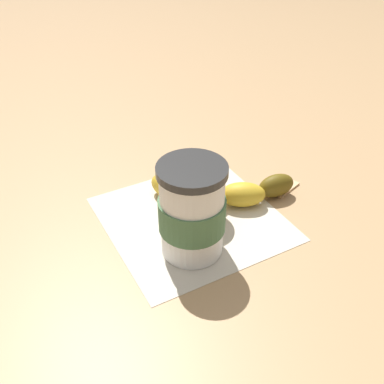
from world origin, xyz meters
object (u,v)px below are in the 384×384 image
object	(u,v)px
banana	(222,191)
muffin	(199,187)
sugar_packet	(282,185)
coffee_cup	(192,211)

from	to	relation	value
banana	muffin	bearing A→B (deg)	107.18
muffin	banana	world-z (taller)	muffin
muffin	banana	distance (m)	0.05
muffin	sugar_packet	size ratio (longest dim) A/B	1.72
coffee_cup	muffin	world-z (taller)	coffee_cup
coffee_cup	sugar_packet	world-z (taller)	coffee_cup
muffin	sugar_packet	bearing A→B (deg)	-86.39
banana	sugar_packet	size ratio (longest dim) A/B	4.14
muffin	sugar_packet	distance (m)	0.15
coffee_cup	banana	world-z (taller)	coffee_cup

